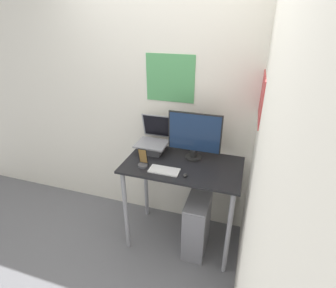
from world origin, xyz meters
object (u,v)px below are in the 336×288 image
Objects in this scene: cell_phone at (143,161)px; computer_tower at (197,225)px; laptop at (153,143)px; mouse at (185,175)px; monitor at (194,136)px; keyboard at (164,170)px.

computer_tower is at bearing 8.30° from cell_phone.
computer_tower is at bearing -23.23° from laptop.
laptop is at bearing 140.47° from mouse.
monitor is 0.39m from mouse.
laptop is at bearing 156.77° from computer_tower.
cell_phone is at bearing 173.14° from keyboard.
laptop reaches higher than keyboard.
laptop is 0.90m from computer_tower.
monitor is 0.82× the size of computer_tower.
monitor is at bearing 58.05° from keyboard.
computer_tower is (0.10, 0.12, -0.62)m from mouse.
cell_phone is 0.83m from computer_tower.
cell_phone is (-0.39, -0.28, -0.17)m from monitor.
laptop is 1.31× the size of keyboard.
laptop is at bearing 177.20° from monitor.
monitor reaches higher than cell_phone.
monitor is 8.99× the size of mouse.
cell_phone is 0.29× the size of computer_tower.
keyboard is 0.19m from mouse.
mouse is at bearing -89.02° from monitor.
mouse is 0.40m from cell_phone.
monitor reaches higher than mouse.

